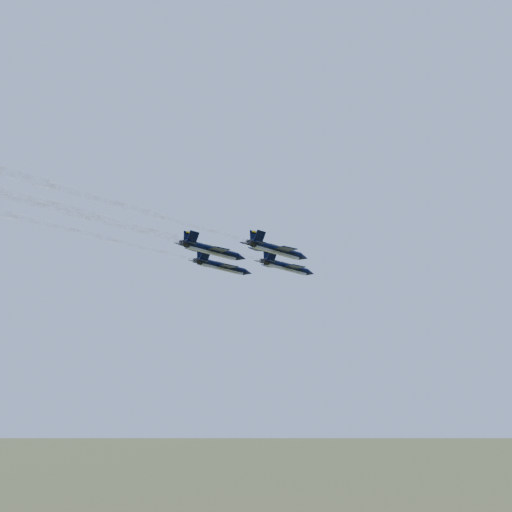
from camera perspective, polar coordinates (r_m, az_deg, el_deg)
The scene contains 7 objects.
jet_lead at distance 125.73m, azimuth 3.20°, elevation -1.11°, with size 11.76×16.10×3.89m.
jet_left at distance 125.42m, azimuth -3.32°, elevation -1.08°, with size 11.76×16.10×3.89m.
jet_right at distance 111.17m, azimuth 2.19°, elevation 0.60°, with size 11.76×16.10×3.89m.
jet_slot at distance 111.76m, azimuth -4.29°, elevation 0.55°, with size 11.76×16.10×3.89m.
smoke_trail_lead at distance 102.61m, azimuth -14.39°, elevation 2.31°, with size 17.90×55.37×1.79m.
smoke_trail_left at distance 106.74m, azimuth -21.88°, elevation 2.26°, with size 17.90×55.37×1.79m.
smoke_trail_right at distance 89.78m, azimuth -18.40°, elevation 4.94°, with size 17.90×55.37×1.79m.
Camera 1 is at (66.76, -93.06, 68.23)m, focal length 40.00 mm.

